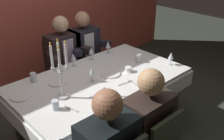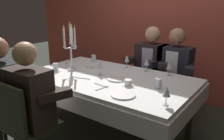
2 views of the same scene
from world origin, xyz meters
name	(u,v)px [view 1 (image 1 of 2)]	position (x,y,z in m)	size (l,w,h in m)	color
ground_plane	(101,131)	(0.00, 0.00, 0.00)	(12.00, 12.00, 0.00)	#33392E
dining_table	(100,87)	(0.00, 0.00, 0.62)	(1.94, 1.14, 0.74)	white
candelabra	(61,72)	(-0.52, -0.06, 1.01)	(0.15, 0.17, 0.60)	silver
dinner_plate_0	(58,82)	(-0.40, 0.22, 0.75)	(0.21, 0.21, 0.01)	white
dinner_plate_1	(152,76)	(0.44, -0.36, 0.75)	(0.23, 0.23, 0.01)	white
dinner_plate_2	(110,74)	(0.14, -0.01, 0.75)	(0.24, 0.24, 0.01)	white
dinner_plate_3	(21,96)	(-0.81, 0.22, 0.75)	(0.20, 0.20, 0.01)	white
wine_glass_0	(91,51)	(0.24, 0.45, 0.85)	(0.07, 0.07, 0.16)	silver
wine_glass_1	(171,56)	(0.84, -0.33, 0.85)	(0.07, 0.07, 0.16)	silver
wine_glass_2	(73,57)	(-0.04, 0.44, 0.85)	(0.07, 0.07, 0.16)	silver
wine_glass_3	(92,72)	(-0.12, 0.00, 0.86)	(0.07, 0.07, 0.16)	silver
wine_glass_4	(108,45)	(0.53, 0.46, 0.85)	(0.07, 0.07, 0.16)	silver
water_tumbler_0	(55,105)	(-0.68, -0.18, 0.79)	(0.07, 0.07, 0.09)	silver
water_tumbler_1	(138,58)	(0.62, 0.00, 0.79)	(0.07, 0.07, 0.10)	silver
water_tumbler_2	(33,77)	(-0.57, 0.42, 0.79)	(0.07, 0.07, 0.10)	silver
coffee_cup_0	(128,70)	(0.33, -0.11, 0.77)	(0.13, 0.12, 0.06)	white
knife_0	(125,83)	(0.11, -0.27, 0.74)	(0.19, 0.02, 0.01)	#B7B7BC
knife_1	(99,91)	(-0.20, -0.22, 0.74)	(0.19, 0.02, 0.01)	#B7B7BC
fork_2	(71,109)	(-0.58, -0.27, 0.74)	(0.17, 0.02, 0.01)	#B7B7BC
spoon_3	(133,83)	(0.17, -0.33, 0.74)	(0.17, 0.02, 0.01)	#B7B7BC
seated_diner_1	(148,125)	(-0.24, -0.89, 0.74)	(0.63, 0.48, 1.24)	#2A301F
seated_diner_2	(63,53)	(0.10, 0.89, 0.74)	(0.63, 0.48, 1.24)	#2A301F
seated_diner_3	(83,47)	(0.44, 0.89, 0.74)	(0.63, 0.48, 1.24)	#2A301F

